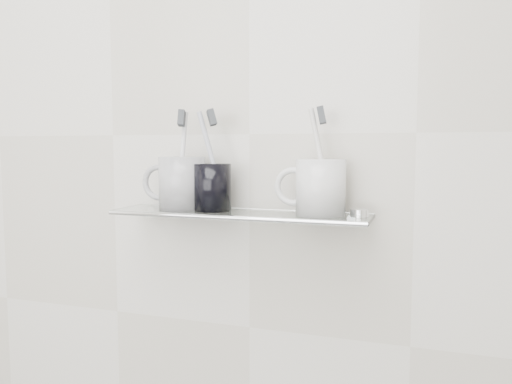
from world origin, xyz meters
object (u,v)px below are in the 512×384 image
at_px(shelf_glass, 239,214).
at_px(mug_right, 321,187).
at_px(mug_center, 212,187).
at_px(mug_left, 182,183).

relative_size(shelf_glass, mug_right, 4.90).
bearing_deg(mug_right, mug_center, 167.81).
height_order(mug_left, mug_center, mug_left).
bearing_deg(mug_right, mug_left, 167.81).
bearing_deg(mug_left, mug_right, -18.12).
bearing_deg(mug_center, shelf_glass, -10.58).
height_order(shelf_glass, mug_center, mug_center).
bearing_deg(mug_center, mug_right, -5.57).
xyz_separation_m(mug_left, mug_center, (0.06, 0.00, -0.01)).
distance_m(shelf_glass, mug_right, 0.17).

